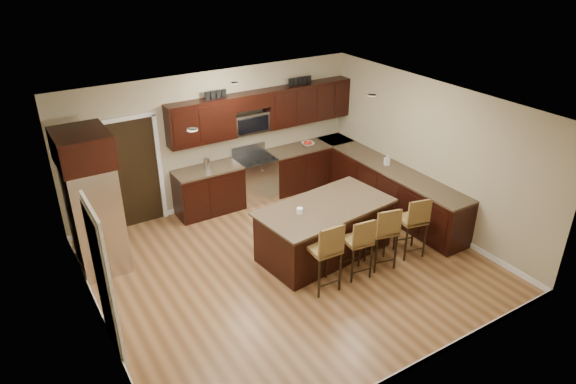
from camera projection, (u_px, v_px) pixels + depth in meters
floor at (290, 266)px, 8.53m from camera, size 6.00×6.00×0.00m
ceiling at (291, 109)px, 7.31m from camera, size 6.00×6.00×0.00m
wall_back at (216, 140)px, 10.01m from camera, size 6.00×0.00×6.00m
wall_left at (91, 250)px, 6.51m from camera, size 0.00×5.50×5.50m
wall_right at (430, 154)px, 9.33m from camera, size 0.00×5.50×5.50m
base_cabinets at (332, 183)px, 10.31m from camera, size 4.02×3.96×0.92m
upper_cabinets at (266, 109)px, 10.15m from camera, size 4.00×0.33×0.80m
range at (255, 178)px, 10.50m from camera, size 0.76×0.64×1.11m
microwave at (250, 122)px, 10.10m from camera, size 0.76×0.31×0.40m
doorway at (135, 173)px, 9.37m from camera, size 0.85×0.03×2.06m
pantry_door at (102, 283)px, 6.44m from camera, size 0.03×0.80×2.04m
letter_decor at (259, 87)px, 9.88m from camera, size 2.20×0.03×0.15m
island at (324, 231)px, 8.69m from camera, size 2.39×1.43×0.92m
stool_left at (326, 250)px, 7.64m from camera, size 0.46×0.46×1.17m
stool_mid at (360, 241)px, 7.98m from camera, size 0.45×0.45×1.07m
stool_right at (384, 231)px, 8.20m from camera, size 0.50×0.50×1.12m
refrigerator at (92, 201)px, 8.02m from camera, size 0.79×0.97×2.35m
floor_mat at (304, 210)px, 10.25m from camera, size 1.21×1.04×0.01m
fruit_bowl at (308, 144)px, 10.89m from camera, size 0.32×0.32×0.07m
soap_bottle at (387, 160)px, 9.93m from camera, size 0.12×0.12×0.21m
canister_tall at (207, 164)px, 9.76m from camera, size 0.12×0.12×0.21m
canister_short at (208, 165)px, 9.79m from camera, size 0.11×0.11×0.15m
island_jar at (300, 211)px, 8.22m from camera, size 0.10×0.10×0.10m
stool_extra at (414, 220)px, 8.51m from camera, size 0.50×0.50×1.12m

